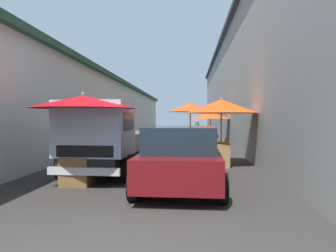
{
  "coord_description": "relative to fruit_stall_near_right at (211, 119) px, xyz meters",
  "views": [
    {
      "loc": [
        -3.14,
        -1.23,
        1.63
      ],
      "look_at": [
        11.16,
        -0.23,
        1.3
      ],
      "focal_mm": 34.65,
      "sensor_mm": 36.0,
      "label": 1
    }
  ],
  "objects": [
    {
      "name": "parked_scooter",
      "position": [
        -9.44,
        0.97,
        -1.13
      ],
      "size": [
        1.69,
        0.41,
        1.14
      ],
      "color": "black",
      "rests_on": "ground"
    },
    {
      "name": "hatchback_car",
      "position": [
        -11.44,
        1.38,
        -0.85
      ],
      "size": [
        3.96,
        2.02,
        1.45
      ],
      "color": "#600F14",
      "rests_on": "ground"
    },
    {
      "name": "plastic_stool",
      "position": [
        -8.7,
        0.74,
        -1.26
      ],
      "size": [
        0.3,
        0.3,
        0.43
      ],
      "color": "#194CB2",
      "rests_on": "ground"
    },
    {
      "name": "fruit_stall_far_left",
      "position": [
        -7.69,
        0.12,
        0.28
      ],
      "size": [
        2.54,
        2.54,
        2.37
      ],
      "color": "#9E9EA3",
      "rests_on": "ground"
    },
    {
      "name": "vendor_by_crates",
      "position": [
        1.94,
        0.74,
        -0.71
      ],
      "size": [
        0.61,
        0.28,
        1.54
      ],
      "color": "#232328",
      "rests_on": "ground"
    },
    {
      "name": "delivery_truck",
      "position": [
        -10.08,
        3.59,
        -0.54
      ],
      "size": [
        5.0,
        2.15,
        2.08
      ],
      "color": "black",
      "rests_on": "ground"
    },
    {
      "name": "building_left_whitewash",
      "position": [
        -0.09,
        9.35,
        0.54
      ],
      "size": [
        49.8,
        7.5,
        4.24
      ],
      "color": "beige",
      "rests_on": "ground"
    },
    {
      "name": "fruit_stall_far_right",
      "position": [
        -3.55,
        1.21,
        0.28
      ],
      "size": [
        2.15,
        2.15,
        2.46
      ],
      "color": "#9E9EA3",
      "rests_on": "ground"
    },
    {
      "name": "fruit_stall_near_right",
      "position": [
        0.0,
        0.0,
        0.0
      ],
      "size": [
        2.34,
        2.34,
        2.12
      ],
      "color": "#9E9EA3",
      "rests_on": "ground"
    },
    {
      "name": "ground",
      "position": [
        -2.34,
        2.4,
        -1.58
      ],
      "size": [
        90.0,
        90.0,
        0.0
      ],
      "primitive_type": "plane",
      "color": "#33302D"
    },
    {
      "name": "fruit_stall_near_left",
      "position": [
        -11.38,
        3.76,
        0.18
      ],
      "size": [
        2.51,
        2.51,
        2.26
      ],
      "color": "#9E9EA3",
      "rests_on": "ground"
    },
    {
      "name": "building_right_concrete",
      "position": [
        -0.09,
        -4.55,
        2.02
      ],
      "size": [
        49.8,
        7.5,
        7.2
      ],
      "color": "gray",
      "rests_on": "ground"
    }
  ]
}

